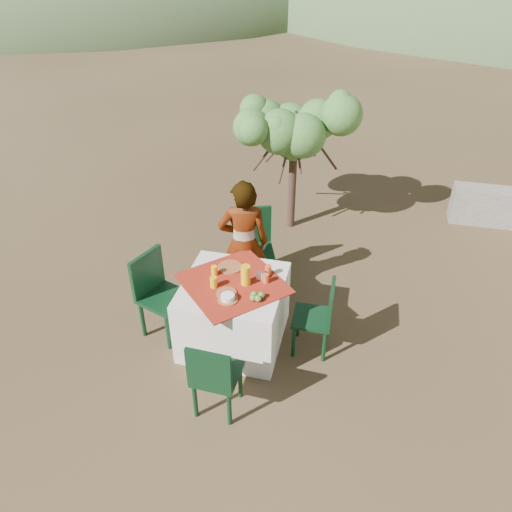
{
  "coord_description": "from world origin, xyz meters",
  "views": [
    {
      "loc": [
        0.97,
        -3.76,
        3.84
      ],
      "look_at": [
        -0.04,
        0.5,
        0.85
      ],
      "focal_mm": 35.0,
      "sensor_mm": 36.0,
      "label": 1
    }
  ],
  "objects_px": {
    "table": "(234,312)",
    "chair_far": "(253,244)",
    "chair_near": "(214,376)",
    "chair_right": "(319,315)",
    "juice_pitcher": "(246,275)",
    "chair_left": "(158,291)",
    "person": "(244,244)",
    "shrub_tree": "(299,135)"
  },
  "relations": [
    {
      "from": "table",
      "to": "chair_near",
      "type": "relative_size",
      "value": 1.49
    },
    {
      "from": "chair_near",
      "to": "shrub_tree",
      "type": "relative_size",
      "value": 0.49
    },
    {
      "from": "chair_far",
      "to": "chair_right",
      "type": "relative_size",
      "value": 1.17
    },
    {
      "from": "juice_pitcher",
      "to": "table",
      "type": "bearing_deg",
      "value": -172.2
    },
    {
      "from": "person",
      "to": "juice_pitcher",
      "type": "relative_size",
      "value": 7.21
    },
    {
      "from": "table",
      "to": "shrub_tree",
      "type": "distance_m",
      "value": 2.78
    },
    {
      "from": "juice_pitcher",
      "to": "chair_left",
      "type": "bearing_deg",
      "value": -176.21
    },
    {
      "from": "chair_right",
      "to": "juice_pitcher",
      "type": "height_order",
      "value": "juice_pitcher"
    },
    {
      "from": "chair_near",
      "to": "chair_far",
      "type": "bearing_deg",
      "value": -83.67
    },
    {
      "from": "table",
      "to": "juice_pitcher",
      "type": "height_order",
      "value": "juice_pitcher"
    },
    {
      "from": "chair_right",
      "to": "juice_pitcher",
      "type": "bearing_deg",
      "value": -88.98
    },
    {
      "from": "chair_far",
      "to": "juice_pitcher",
      "type": "xyz_separation_m",
      "value": [
        0.18,
        -1.05,
        0.32
      ]
    },
    {
      "from": "chair_near",
      "to": "chair_left",
      "type": "xyz_separation_m",
      "value": [
        -0.92,
        0.95,
        0.06
      ]
    },
    {
      "from": "chair_left",
      "to": "chair_right",
      "type": "xyz_separation_m",
      "value": [
        1.72,
        0.09,
        -0.07
      ]
    },
    {
      "from": "table",
      "to": "juice_pitcher",
      "type": "distance_m",
      "value": 0.51
    },
    {
      "from": "chair_near",
      "to": "chair_right",
      "type": "xyz_separation_m",
      "value": [
        0.8,
        1.04,
        -0.01
      ]
    },
    {
      "from": "chair_right",
      "to": "shrub_tree",
      "type": "xyz_separation_m",
      "value": [
        -0.67,
        2.53,
        0.92
      ]
    },
    {
      "from": "chair_right",
      "to": "person",
      "type": "xyz_separation_m",
      "value": [
        -0.97,
        0.66,
        0.31
      ]
    },
    {
      "from": "chair_near",
      "to": "shrub_tree",
      "type": "bearing_deg",
      "value": -89.66
    },
    {
      "from": "chair_far",
      "to": "chair_left",
      "type": "distance_m",
      "value": 1.36
    },
    {
      "from": "chair_left",
      "to": "chair_near",
      "type": "bearing_deg",
      "value": -116.1
    },
    {
      "from": "chair_far",
      "to": "chair_right",
      "type": "xyz_separation_m",
      "value": [
        0.94,
        -1.03,
        -0.08
      ]
    },
    {
      "from": "chair_near",
      "to": "table",
      "type": "bearing_deg",
      "value": -82.07
    },
    {
      "from": "chair_far",
      "to": "chair_near",
      "type": "height_order",
      "value": "chair_far"
    },
    {
      "from": "chair_far",
      "to": "chair_near",
      "type": "bearing_deg",
      "value": -106.04
    },
    {
      "from": "chair_left",
      "to": "person",
      "type": "height_order",
      "value": "person"
    },
    {
      "from": "shrub_tree",
      "to": "juice_pitcher",
      "type": "distance_m",
      "value": 2.62
    },
    {
      "from": "chair_near",
      "to": "chair_right",
      "type": "bearing_deg",
      "value": -125.16
    },
    {
      "from": "table",
      "to": "person",
      "type": "bearing_deg",
      "value": 95.57
    },
    {
      "from": "chair_left",
      "to": "juice_pitcher",
      "type": "relative_size",
      "value": 4.51
    },
    {
      "from": "shrub_tree",
      "to": "chair_left",
      "type": "bearing_deg",
      "value": -111.82
    },
    {
      "from": "chair_near",
      "to": "chair_right",
      "type": "height_order",
      "value": "chair_near"
    },
    {
      "from": "chair_near",
      "to": "chair_right",
      "type": "relative_size",
      "value": 1.03
    },
    {
      "from": "chair_right",
      "to": "chair_near",
      "type": "bearing_deg",
      "value": -38.77
    },
    {
      "from": "table",
      "to": "chair_far",
      "type": "relative_size",
      "value": 1.31
    },
    {
      "from": "table",
      "to": "juice_pitcher",
      "type": "bearing_deg",
      "value": 7.8
    },
    {
      "from": "chair_far",
      "to": "chair_left",
      "type": "xyz_separation_m",
      "value": [
        -0.78,
        -1.12,
        -0.01
      ]
    },
    {
      "from": "chair_right",
      "to": "chair_far",
      "type": "bearing_deg",
      "value": -138.61
    },
    {
      "from": "chair_left",
      "to": "table",
      "type": "bearing_deg",
      "value": -67.08
    },
    {
      "from": "person",
      "to": "chair_far",
      "type": "bearing_deg",
      "value": -110.35
    },
    {
      "from": "person",
      "to": "chair_right",
      "type": "bearing_deg",
      "value": 129.14
    },
    {
      "from": "table",
      "to": "chair_far",
      "type": "distance_m",
      "value": 1.09
    }
  ]
}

